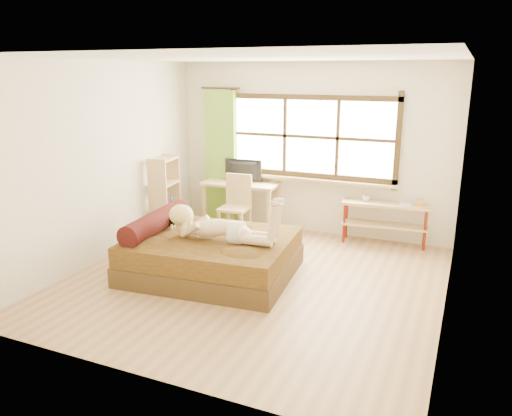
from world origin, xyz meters
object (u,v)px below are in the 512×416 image
at_px(desk, 241,188).
at_px(chair, 236,202).
at_px(pipe_shelf, 386,214).
at_px(bed, 208,254).
at_px(kitten, 168,219).
at_px(woman, 220,216).
at_px(bookshelf, 165,195).

bearing_deg(desk, chair, -78.85).
bearing_deg(pipe_shelf, desk, 177.65).
xyz_separation_m(bed, kitten, (-0.67, 0.10, 0.36)).
bearing_deg(woman, desk, 103.20).
bearing_deg(pipe_shelf, chair, -173.27).
height_order(desk, pipe_shelf, desk).
xyz_separation_m(bed, woman, (0.20, -0.05, 0.54)).
distance_m(woman, desk, 2.13).
distance_m(bed, chair, 1.68).
bearing_deg(bed, desk, 98.22).
relative_size(bed, bookshelf, 1.74).
xyz_separation_m(woman, chair, (-0.57, 1.66, -0.27)).
xyz_separation_m(bed, chair, (-0.37, 1.61, 0.27)).
bearing_deg(bed, bookshelf, 134.90).
height_order(bed, pipe_shelf, bed).
relative_size(woman, bookshelf, 1.14).
xyz_separation_m(kitten, chair, (0.30, 1.51, -0.09)).
distance_m(pipe_shelf, bookshelf, 3.46).
xyz_separation_m(bed, pipe_shelf, (1.89, 2.10, 0.19)).
bearing_deg(pipe_shelf, bed, -137.39).
height_order(desk, chair, chair).
relative_size(woman, pipe_shelf, 1.09).
xyz_separation_m(chair, pipe_shelf, (2.27, 0.48, -0.07)).
xyz_separation_m(kitten, pipe_shelf, (2.56, 1.99, -0.16)).
bearing_deg(desk, kitten, -99.73).
bearing_deg(kitten, bookshelf, 119.95).
height_order(bed, chair, chair).
bearing_deg(bookshelf, desk, 29.10).
height_order(woman, bookshelf, bookshelf).
xyz_separation_m(kitten, bookshelf, (-0.78, 1.11, 0.00)).
bearing_deg(woman, pipe_shelf, 46.60).
relative_size(bed, desk, 1.70).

